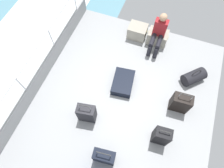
# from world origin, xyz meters

# --- Properties ---
(ground_plane) EXTENTS (4.40, 5.20, 0.06)m
(ground_plane) POSITION_xyz_m (0.00, 0.00, -0.03)
(ground_plane) COLOR #939699
(gunwale_port) EXTENTS (0.06, 5.20, 0.45)m
(gunwale_port) POSITION_xyz_m (-2.17, 0.00, 0.23)
(gunwale_port) COLOR #939699
(gunwale_port) RESTS_ON ground_plane
(railing_port) EXTENTS (0.04, 4.20, 1.02)m
(railing_port) POSITION_xyz_m (-2.17, 0.00, 0.78)
(railing_port) COLOR silver
(railing_port) RESTS_ON ground_plane
(sea_wake) EXTENTS (12.00, 12.00, 0.01)m
(sea_wake) POSITION_xyz_m (-3.60, 0.00, -0.34)
(sea_wake) COLOR #598C9E
(sea_wake) RESTS_ON ground_plane
(cargo_crate_0) EXTENTS (0.55, 0.42, 0.39)m
(cargo_crate_0) POSITION_xyz_m (-0.30, 2.12, 0.20)
(cargo_crate_0) COLOR #9E9989
(cargo_crate_0) RESTS_ON ground_plane
(cargo_crate_1) EXTENTS (0.58, 0.39, 0.39)m
(cargo_crate_1) POSITION_xyz_m (0.29, 2.12, 0.19)
(cargo_crate_1) COLOR #9E9989
(cargo_crate_1) RESTS_ON ground_plane
(passenger_seated) EXTENTS (0.34, 0.66, 1.09)m
(passenger_seated) POSITION_xyz_m (0.29, 1.94, 0.57)
(passenger_seated) COLOR maroon
(passenger_seated) RESTS_ON ground_plane
(suitcase_0) EXTENTS (0.36, 0.25, 0.73)m
(suitcase_0) POSITION_xyz_m (1.05, -0.60, 0.31)
(suitcase_0) COLOR black
(suitcase_0) RESTS_ON ground_plane
(suitcase_1) EXTENTS (0.47, 0.27, 0.72)m
(suitcase_1) POSITION_xyz_m (0.05, -1.40, 0.26)
(suitcase_1) COLOR black
(suitcase_1) RESTS_ON ground_plane
(suitcase_3) EXTENTS (0.44, 0.30, 0.78)m
(suitcase_3) POSITION_xyz_m (-0.66, -0.68, 0.29)
(suitcase_3) COLOR black
(suitcase_3) RESTS_ON ground_plane
(suitcase_5) EXTENTS (0.44, 0.27, 0.75)m
(suitcase_5) POSITION_xyz_m (1.29, 0.31, 0.29)
(suitcase_5) COLOR black
(suitcase_5) RESTS_ON ground_plane
(suitcase_6) EXTENTS (0.59, 0.78, 0.22)m
(suitcase_6) POSITION_xyz_m (-0.16, 0.44, 0.11)
(suitcase_6) COLOR black
(suitcase_6) RESTS_ON ground_plane
(duffel_bag) EXTENTS (0.64, 0.64, 0.47)m
(duffel_bag) POSITION_xyz_m (1.49, 1.20, 0.16)
(duffel_bag) COLOR black
(duffel_bag) RESTS_ON ground_plane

